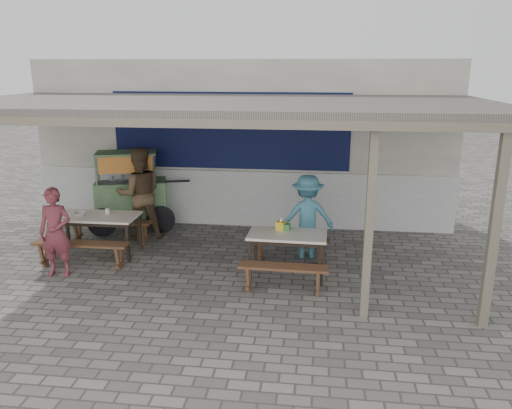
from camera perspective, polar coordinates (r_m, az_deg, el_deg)
The scene contains 17 objects.
ground at distance 8.23m, azimuth -5.06°, elevation -8.59°, with size 60.00×60.00×0.00m, color slate.
back_wall at distance 11.16m, azimuth -1.42°, elevation 7.08°, with size 9.00×1.28×3.50m.
warung_roof at distance 8.42m, azimuth -4.10°, elevation 11.13°, with size 9.00×4.21×2.81m.
table_left at distance 9.52m, azimuth -17.92°, elevation -1.60°, with size 1.56×0.76×0.75m.
bench_left_street at distance 9.08m, azimuth -19.38°, elevation -4.77°, with size 1.65×0.29×0.45m.
bench_left_wall at distance 10.17m, azimuth -16.32°, elevation -2.35°, with size 1.65×0.29×0.45m.
table_right at distance 8.09m, azimuth 3.60°, elevation -3.89°, with size 1.28×0.71×0.75m.
bench_right_street at distance 7.63m, azimuth 3.11°, elevation -7.80°, with size 1.37×0.32×0.45m.
bench_right_wall at distance 8.79m, azimuth 3.95°, elevation -4.61°, with size 1.37×0.32×0.45m.
vendor_cart at distance 10.74m, azimuth -14.18°, elevation 1.85°, with size 1.97×1.23×1.66m.
patron_street_side at distance 8.76m, azimuth -21.92°, elevation -2.99°, with size 0.54×0.36×1.49m, color brown.
patron_wall_side at distance 10.13m, azimuth -13.14°, elevation 1.20°, with size 0.89×0.70×1.84m, color brown.
patron_right_table at distance 8.97m, azimuth 5.86°, elevation -1.38°, with size 0.98×0.56×1.52m, color teal.
tissue_box at distance 8.24m, azimuth 2.86°, elevation -2.41°, with size 0.14×0.14×0.14m, color gold.
donation_box at distance 8.22m, azimuth 3.34°, elevation -2.57°, with size 0.17×0.11×0.11m, color #3A7232.
condiment_jar at distance 9.55m, azimuth -16.63°, elevation -0.71°, with size 0.08×0.08×0.09m, color white.
condiment_bowl at distance 9.60m, azimuth -19.41°, elevation -0.97°, with size 0.21×0.21×0.05m, color silver.
Camera 1 is at (1.64, -7.34, 3.35)m, focal length 35.00 mm.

